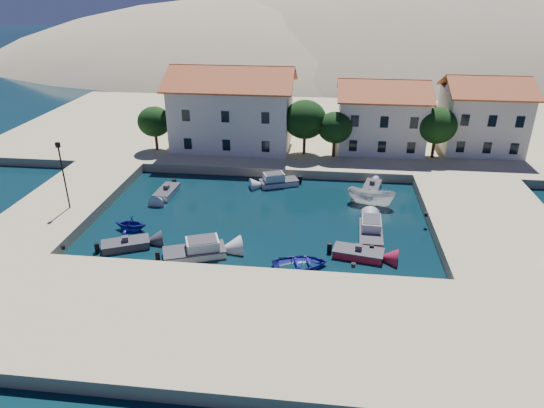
{
  "coord_description": "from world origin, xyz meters",
  "views": [
    {
      "loc": [
        5.63,
        -29.68,
        20.1
      ],
      "look_at": [
        1.1,
        8.79,
        2.0
      ],
      "focal_mm": 32.0,
      "sensor_mm": 36.0,
      "label": 1
    }
  ],
  "objects_px": {
    "building_mid": "(381,114)",
    "boat_east": "(370,205)",
    "building_left": "(233,106)",
    "cabin_cruiser_east": "(371,232)",
    "lamppost": "(62,169)",
    "cabin_cruiser_south": "(194,251)",
    "building_right": "(482,113)",
    "rowboat_south": "(300,267)"
  },
  "relations": [
    {
      "from": "building_right",
      "to": "cabin_cruiser_east",
      "type": "height_order",
      "value": "building_right"
    },
    {
      "from": "rowboat_south",
      "to": "cabin_cruiser_east",
      "type": "xyz_separation_m",
      "value": [
        5.64,
        5.45,
        0.48
      ]
    },
    {
      "from": "building_mid",
      "to": "boat_east",
      "type": "relative_size",
      "value": 2.25
    },
    {
      "from": "building_left",
      "to": "lamppost",
      "type": "height_order",
      "value": "building_left"
    },
    {
      "from": "cabin_cruiser_south",
      "to": "boat_east",
      "type": "distance_m",
      "value": 18.49
    },
    {
      "from": "building_left",
      "to": "cabin_cruiser_east",
      "type": "distance_m",
      "value": 26.5
    },
    {
      "from": "building_right",
      "to": "boat_east",
      "type": "bearing_deg",
      "value": -130.85
    },
    {
      "from": "building_mid",
      "to": "boat_east",
      "type": "distance_m",
      "value": 15.98
    },
    {
      "from": "building_mid",
      "to": "cabin_cruiser_south",
      "type": "xyz_separation_m",
      "value": [
        -16.37,
        -26.4,
        -4.75
      ]
    },
    {
      "from": "building_mid",
      "to": "rowboat_south",
      "type": "distance_m",
      "value": 28.66
    },
    {
      "from": "building_mid",
      "to": "building_right",
      "type": "distance_m",
      "value": 12.04
    },
    {
      "from": "building_right",
      "to": "lamppost",
      "type": "height_order",
      "value": "building_right"
    },
    {
      "from": "rowboat_south",
      "to": "boat_east",
      "type": "xyz_separation_m",
      "value": [
        6.06,
        12.06,
        0.0
      ]
    },
    {
      "from": "building_mid",
      "to": "cabin_cruiser_south",
      "type": "distance_m",
      "value": 31.43
    },
    {
      "from": "building_left",
      "to": "boat_east",
      "type": "bearing_deg",
      "value": -40.87
    },
    {
      "from": "lamppost",
      "to": "cabin_cruiser_south",
      "type": "relative_size",
      "value": 1.17
    },
    {
      "from": "building_mid",
      "to": "lamppost",
      "type": "bearing_deg",
      "value": -144.55
    },
    {
      "from": "building_left",
      "to": "building_mid",
      "type": "height_order",
      "value": "building_left"
    },
    {
      "from": "building_left",
      "to": "cabin_cruiser_south",
      "type": "xyz_separation_m",
      "value": [
        1.63,
        -25.4,
        -5.46
      ]
    },
    {
      "from": "building_left",
      "to": "cabin_cruiser_east",
      "type": "relative_size",
      "value": 3.02
    },
    {
      "from": "building_left",
      "to": "cabin_cruiser_east",
      "type": "height_order",
      "value": "building_left"
    },
    {
      "from": "cabin_cruiser_south",
      "to": "cabin_cruiser_east",
      "type": "xyz_separation_m",
      "value": [
        14.12,
        4.8,
        -0.0
      ]
    },
    {
      "from": "building_left",
      "to": "building_right",
      "type": "distance_m",
      "value": 30.07
    },
    {
      "from": "boat_east",
      "to": "building_right",
      "type": "bearing_deg",
      "value": -24.3
    },
    {
      "from": "building_left",
      "to": "lamppost",
      "type": "distance_m",
      "value": 23.1
    },
    {
      "from": "building_mid",
      "to": "cabin_cruiser_south",
      "type": "height_order",
      "value": "building_mid"
    },
    {
      "from": "building_right",
      "to": "lamppost",
      "type": "bearing_deg",
      "value": -152.07
    },
    {
      "from": "building_left",
      "to": "building_mid",
      "type": "bearing_deg",
      "value": 3.18
    },
    {
      "from": "rowboat_south",
      "to": "lamppost",
      "type": "bearing_deg",
      "value": 59.64
    },
    {
      "from": "building_left",
      "to": "boat_east",
      "type": "height_order",
      "value": "building_left"
    },
    {
      "from": "rowboat_south",
      "to": "boat_east",
      "type": "bearing_deg",
      "value": -41.41
    },
    {
      "from": "building_right",
      "to": "lamppost",
      "type": "xyz_separation_m",
      "value": [
        -41.5,
        -22.0,
        -0.72
      ]
    },
    {
      "from": "building_right",
      "to": "rowboat_south",
      "type": "distance_m",
      "value": 34.82
    },
    {
      "from": "building_mid",
      "to": "boat_east",
      "type": "bearing_deg",
      "value": -96.95
    },
    {
      "from": "boat_east",
      "to": "building_left",
      "type": "bearing_deg",
      "value": 65.67
    },
    {
      "from": "building_right",
      "to": "cabin_cruiser_east",
      "type": "relative_size",
      "value": 1.94
    },
    {
      "from": "building_left",
      "to": "cabin_cruiser_east",
      "type": "xyz_separation_m",
      "value": [
        15.75,
        -20.61,
        -5.46
      ]
    },
    {
      "from": "cabin_cruiser_east",
      "to": "building_right",
      "type": "bearing_deg",
      "value": -29.6
    },
    {
      "from": "cabin_cruiser_south",
      "to": "rowboat_south",
      "type": "relative_size",
      "value": 1.24
    },
    {
      "from": "building_mid",
      "to": "lamppost",
      "type": "relative_size",
      "value": 1.69
    },
    {
      "from": "building_left",
      "to": "cabin_cruiser_south",
      "type": "distance_m",
      "value": 26.03
    },
    {
      "from": "lamppost",
      "to": "cabin_cruiser_south",
      "type": "distance_m",
      "value": 14.83
    }
  ]
}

